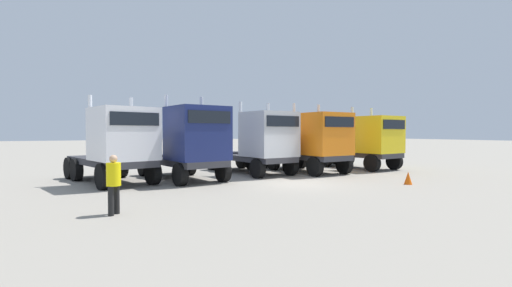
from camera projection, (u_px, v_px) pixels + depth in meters
ground at (294, 183)px, 16.92m from camera, size 200.00×200.00×0.00m
semi_truck_white at (118, 144)px, 16.61m from camera, size 3.75×6.36×4.04m
semi_truck_navy at (192, 143)px, 17.59m from camera, size 3.25×6.12×4.16m
semi_truck_silver at (262, 142)px, 20.30m from camera, size 3.14×6.36×4.05m
semi_truck_orange at (315, 142)px, 21.13m from camera, size 2.88×6.34×4.03m
semi_truck_yellow at (368, 142)px, 23.39m from camera, size 3.13×6.35×3.95m
visitor_in_hivis at (114, 180)px, 10.49m from camera, size 0.57×0.57×1.72m
traffic_cone_near at (408, 178)px, 16.60m from camera, size 0.36×0.36×0.58m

